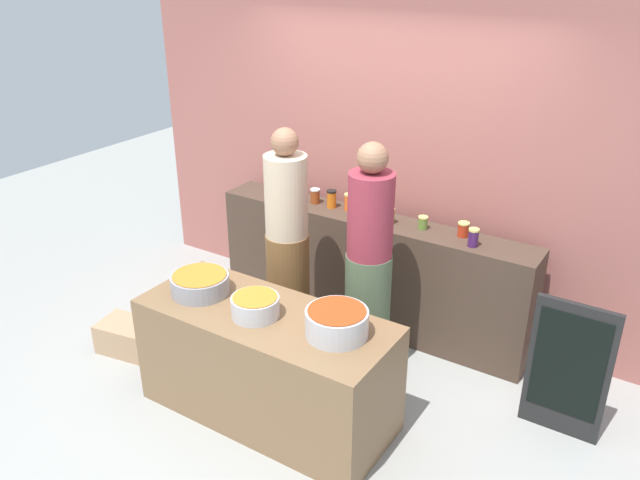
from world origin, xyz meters
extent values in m
plane|color=gray|center=(0.00, 0.00, 0.00)|extent=(12.00, 12.00, 0.00)
cube|color=#A05B53|center=(0.00, 1.45, 1.50)|extent=(4.80, 0.12, 3.00)
cube|color=#433328|center=(0.00, 1.10, 0.48)|extent=(2.70, 0.36, 0.95)
cube|color=brown|center=(0.00, -0.30, 0.39)|extent=(1.70, 0.70, 0.79)
cylinder|color=#D85E1F|center=(-0.92, 1.05, 1.02)|extent=(0.07, 0.07, 0.13)
cylinder|color=black|center=(-0.92, 1.05, 1.09)|extent=(0.08, 0.08, 0.01)
cylinder|color=gold|center=(-0.71, 1.04, 1.01)|extent=(0.07, 0.07, 0.11)
cylinder|color=#D6C666|center=(-0.71, 1.04, 1.07)|extent=(0.08, 0.08, 0.01)
cylinder|color=brown|center=(-0.55, 1.13, 1.01)|extent=(0.08, 0.08, 0.11)
cylinder|color=silver|center=(-0.55, 1.13, 1.07)|extent=(0.08, 0.08, 0.01)
cylinder|color=#CF6417|center=(-0.38, 1.12, 1.02)|extent=(0.08, 0.08, 0.13)
cylinder|color=black|center=(-0.38, 1.12, 1.09)|extent=(0.08, 0.08, 0.01)
cylinder|color=orange|center=(-0.23, 1.14, 1.02)|extent=(0.07, 0.07, 0.13)
cylinder|color=#D6C666|center=(-0.23, 1.14, 1.09)|extent=(0.08, 0.08, 0.01)
cylinder|color=gold|center=(-0.03, 1.04, 1.01)|extent=(0.08, 0.08, 0.11)
cylinder|color=#D6C666|center=(-0.03, 1.04, 1.07)|extent=(0.09, 0.09, 0.02)
cylinder|color=olive|center=(0.18, 1.08, 1.01)|extent=(0.07, 0.07, 0.11)
cylinder|color=#D6C666|center=(0.18, 1.08, 1.07)|extent=(0.07, 0.07, 0.02)
cylinder|color=olive|center=(0.43, 1.12, 1.00)|extent=(0.07, 0.07, 0.09)
cylinder|color=#D6C666|center=(0.43, 1.12, 1.05)|extent=(0.08, 0.08, 0.01)
cylinder|color=#B12F16|center=(0.74, 1.15, 1.00)|extent=(0.08, 0.08, 0.10)
cylinder|color=#D6C666|center=(0.74, 1.15, 1.06)|extent=(0.09, 0.09, 0.01)
cylinder|color=#3F1B51|center=(0.87, 1.03, 1.01)|extent=(0.07, 0.07, 0.12)
cylinder|color=#D6C666|center=(0.87, 1.03, 1.08)|extent=(0.08, 0.08, 0.02)
cylinder|color=gray|center=(-0.53, -0.32, 0.85)|extent=(0.39, 0.39, 0.13)
cylinder|color=#BE6D23|center=(-0.53, -0.32, 0.92)|extent=(0.36, 0.36, 0.00)
cylinder|color=#B7B7BC|center=(-0.04, -0.35, 0.85)|extent=(0.31, 0.31, 0.13)
cylinder|color=#C17224|center=(-0.04, -0.35, 0.92)|extent=(0.28, 0.28, 0.00)
cylinder|color=#B7B7BC|center=(0.51, -0.26, 0.87)|extent=(0.38, 0.38, 0.16)
cylinder|color=#9A3915|center=(0.51, -0.26, 0.95)|extent=(0.35, 0.35, 0.00)
cylinder|color=brown|center=(-0.33, 0.41, 0.49)|extent=(0.33, 0.33, 0.99)
cylinder|color=#C3AE92|center=(-0.33, 0.41, 1.29)|extent=(0.31, 0.31, 0.60)
sphere|color=#8C6047|center=(-0.33, 0.41, 1.69)|extent=(0.20, 0.20, 0.20)
cylinder|color=#4D5F44|center=(0.33, 0.47, 0.49)|extent=(0.33, 0.33, 0.97)
cylinder|color=maroon|center=(0.33, 0.47, 1.27)|extent=(0.32, 0.32, 0.60)
sphere|color=#8C6047|center=(0.33, 0.47, 1.67)|extent=(0.21, 0.21, 0.21)
cube|color=tan|center=(-1.37, -0.29, 0.12)|extent=(0.50, 0.38, 0.24)
cube|color=black|center=(1.71, 0.59, 0.48)|extent=(0.51, 0.04, 0.96)
cube|color=black|center=(1.71, 0.57, 0.53)|extent=(0.43, 0.01, 0.73)
camera|label=1|loc=(2.18, -3.06, 2.92)|focal=35.93mm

